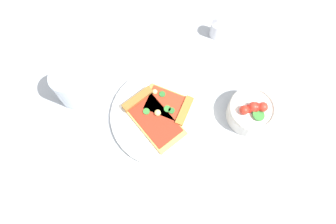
{
  "coord_description": "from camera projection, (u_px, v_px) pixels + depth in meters",
  "views": [
    {
      "loc": [
        0.12,
        -0.28,
        0.85
      ],
      "look_at": [
        -0.01,
        -0.01,
        0.03
      ],
      "focal_mm": 37.37,
      "sensor_mm": 36.0,
      "label": 1
    }
  ],
  "objects": [
    {
      "name": "pizza_slice_near",
      "position": [
        170.0,
        105.0,
        0.89
      ],
      "size": [
        0.12,
        0.08,
        0.02
      ],
      "color": "gold",
      "rests_on": "plate"
    },
    {
      "name": "soda_glass",
      "position": [
        70.0,
        88.0,
        0.87
      ],
      "size": [
        0.07,
        0.07,
        0.11
      ],
      "color": "silver",
      "rests_on": "ground_plane"
    },
    {
      "name": "pizza_slice_far",
      "position": [
        151.0,
        116.0,
        0.88
      ],
      "size": [
        0.18,
        0.15,
        0.02
      ],
      "color": "#E5B256",
      "rests_on": "plate"
    },
    {
      "name": "salad_bowl",
      "position": [
        251.0,
        111.0,
        0.87
      ],
      "size": [
        0.12,
        0.12,
        0.07
      ],
      "color": "white",
      "rests_on": "ground_plane"
    },
    {
      "name": "plate",
      "position": [
        162.0,
        116.0,
        0.89
      ],
      "size": [
        0.26,
        0.26,
        0.01
      ],
      "primitive_type": "cylinder",
      "color": "white",
      "rests_on": "ground_plane"
    },
    {
      "name": "ground_plane",
      "position": [
        171.0,
        114.0,
        0.9
      ],
      "size": [
        2.4,
        2.4,
        0.0
      ],
      "primitive_type": "plane",
      "color": "#B2B7BC",
      "rests_on": "ground"
    },
    {
      "name": "pepper_shaker",
      "position": [
        217.0,
        28.0,
        0.95
      ],
      "size": [
        0.03,
        0.03,
        0.07
      ],
      "color": "silver",
      "rests_on": "ground_plane"
    }
  ]
}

